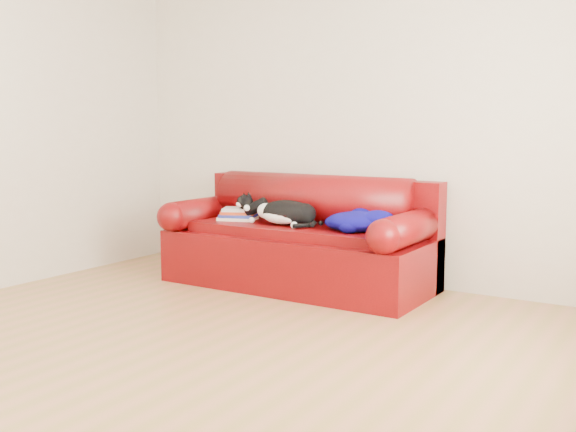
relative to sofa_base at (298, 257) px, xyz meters
The scene contains 7 objects.
ground 1.55m from the sofa_base, 77.92° to the right, with size 4.50×4.50×0.00m, color olive.
room_shell 2.10m from the sofa_base, 73.30° to the right, with size 4.52×4.02×2.61m.
sofa_base is the anchor object (origin of this frame).
sofa_back 0.39m from the sofa_base, 90.00° to the left, with size 2.10×1.01×0.88m.
book_stack 0.63m from the sofa_base, behind, with size 0.34×0.30×0.10m.
cat 0.37m from the sofa_base, 119.03° to the right, with size 0.68×0.27×0.25m.
blanket 0.65m from the sofa_base, ahead, with size 0.66×0.54×0.17m.
Camera 1 is at (2.43, -2.99, 1.26)m, focal length 42.00 mm.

